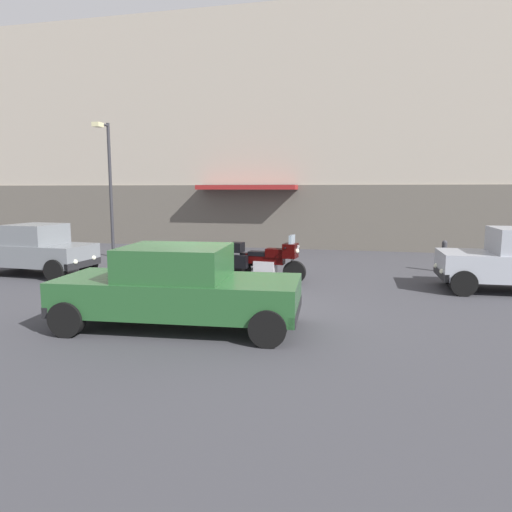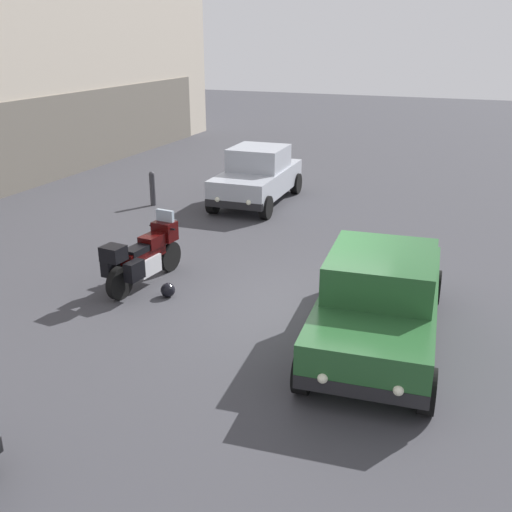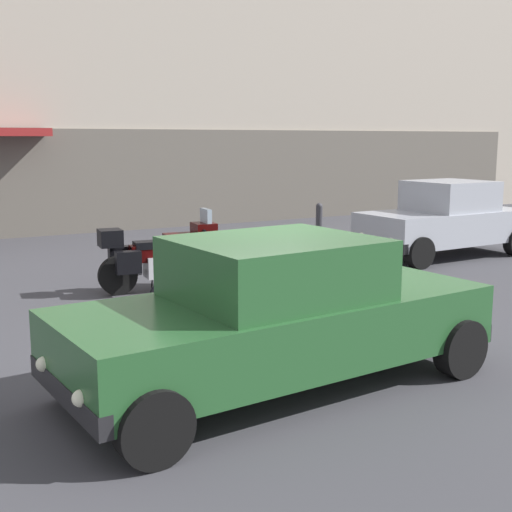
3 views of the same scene
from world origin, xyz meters
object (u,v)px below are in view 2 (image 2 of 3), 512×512
car_hatchback_near (257,176)px  bollard_curbside (152,187)px  helmet (168,290)px  motorcycle (144,256)px  car_sedan_far (380,298)px

car_hatchback_near → bollard_curbside: car_hatchback_near is taller
helmet → car_hatchback_near: 7.05m
motorcycle → car_hatchback_near: (6.60, 0.16, 0.19)m
car_hatchback_near → bollard_curbside: (-1.41, 2.74, -0.27)m
car_hatchback_near → bollard_curbside: size_ratio=3.88×
motorcycle → car_hatchback_near: car_hatchback_near is taller
helmet → bollard_curbside: bollard_curbside is taller
helmet → bollard_curbside: (5.55, 3.62, 0.39)m
car_hatchback_near → bollard_curbside: bearing=-64.3°
motorcycle → car_sedan_far: 4.83m
car_hatchback_near → motorcycle: bearing=-0.2°
motorcycle → car_sedan_far: bearing=-91.6°
car_sedan_far → helmet: bearing=-98.4°
car_hatchback_near → car_sedan_far: 8.77m
helmet → car_hatchback_near: (6.96, 0.89, 0.67)m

